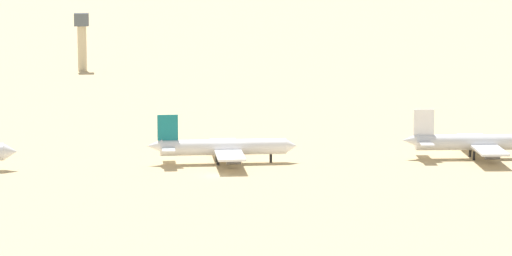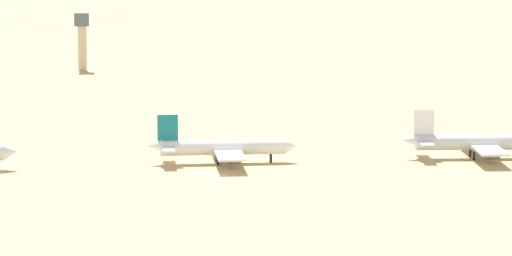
% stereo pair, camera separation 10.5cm
% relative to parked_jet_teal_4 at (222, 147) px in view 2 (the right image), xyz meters
% --- Properties ---
extents(ground, '(4000.00, 4000.00, 0.00)m').
position_rel_parked_jet_teal_4_xyz_m(ground, '(-2.40, -13.44, -3.51)').
color(ground, tan).
extents(parked_jet_teal_4, '(32.34, 27.02, 10.72)m').
position_rel_parked_jet_teal_4_xyz_m(parked_jet_teal_4, '(0.00, 0.00, 0.00)').
color(parked_jet_teal_4, white).
rests_on(parked_jet_teal_4, ground).
extents(parked_jet_white_5, '(33.15, 27.92, 10.95)m').
position_rel_parked_jet_teal_4_xyz_m(parked_jet_white_5, '(56.00, 0.38, 0.07)').
color(parked_jet_white_5, silver).
rests_on(parked_jet_white_5, ground).
extents(control_tower, '(5.20, 5.20, 20.73)m').
position_rel_parked_jet_teal_4_xyz_m(control_tower, '(-36.10, 188.17, 9.00)').
color(control_tower, '#C6B793').
rests_on(control_tower, ground).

